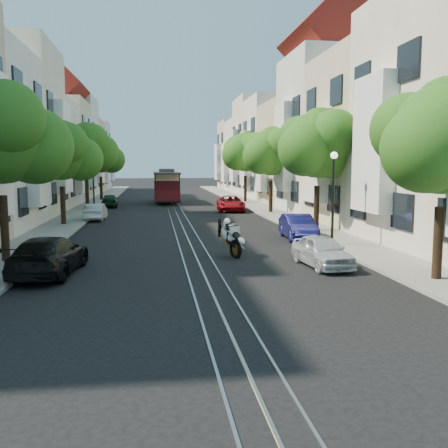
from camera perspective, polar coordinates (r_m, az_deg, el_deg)
name	(u,v)px	position (r m, az deg, el deg)	size (l,w,h in m)	color
ground	(173,206)	(45.61, -5.82, 2.06)	(200.00, 200.00, 0.00)	black
sidewalk_east	(251,204)	(46.43, 3.16, 2.24)	(2.50, 80.00, 0.12)	gray
sidewalk_west	(91,206)	(45.93, -14.91, 1.98)	(2.50, 80.00, 0.12)	gray
rail_left	(167,206)	(45.59, -6.52, 2.07)	(0.06, 80.00, 0.02)	gray
rail_slot	(173,206)	(45.61, -5.82, 2.08)	(0.06, 80.00, 0.02)	gray
rail_right	(179,206)	(45.63, -5.13, 2.09)	(0.06, 80.00, 0.02)	gray
lane_line	(173,206)	(45.61, -5.82, 2.07)	(0.08, 80.00, 0.01)	tan
townhouses_east	(301,149)	(47.33, 8.78, 8.47)	(7.75, 72.00, 12.00)	beige
townhouses_west	(35,149)	(46.52, -20.82, 8.02)	(7.75, 72.00, 11.76)	silver
tree_e_a	(445,142)	(16.92, 23.98, 8.57)	(4.72, 3.87, 6.27)	black
tree_e_b	(319,146)	(27.87, 10.80, 8.77)	(4.93, 4.08, 6.68)	black
tree_e_c	(272,153)	(38.45, 5.52, 8.06)	(4.84, 3.99, 6.52)	black
tree_e_d	(246,153)	(49.23, 2.54, 8.10)	(5.01, 4.16, 6.85)	black
tree_w_a	(1,136)	(20.21, -24.09, 9.13)	(4.93, 4.08, 6.68)	black
tree_w_b	(62,153)	(31.90, -18.03, 7.69)	(4.72, 3.87, 6.27)	black
tree_w_c	(86,148)	(42.79, -15.46, 8.35)	(5.13, 4.28, 7.09)	black
tree_w_d	(101,156)	(53.70, -13.90, 7.51)	(4.84, 3.99, 6.52)	black
lamp_east	(333,184)	(22.85, 12.39, 4.47)	(0.32, 0.32, 4.16)	black
lamp_west	(93,176)	(39.72, -14.72, 5.30)	(0.32, 0.32, 4.16)	black
sportbike_rider	(229,235)	(20.35, 0.58, -1.23)	(0.90, 2.06, 1.54)	black
cable_car	(166,184)	(49.60, -6.60, 4.51)	(2.55, 7.94, 3.05)	black
parked_car_e_near	(322,251)	(18.53, 11.15, -3.05)	(1.36, 3.38, 1.15)	silver
parked_car_e_mid	(298,227)	(25.13, 8.46, -0.34)	(1.32, 3.79, 1.25)	#0D0E41
parked_car_e_far	(231,204)	(40.14, 0.76, 2.36)	(2.07, 4.48, 1.24)	maroon
parked_car_w_near	(49,256)	(17.85, -19.37, -3.42)	(1.84, 4.52, 1.31)	black
parked_car_w_mid	(96,212)	(34.66, -14.46, 1.35)	(1.19, 3.43, 1.13)	silver
parked_car_w_far	(110,201)	(45.27, -12.92, 2.63)	(1.38, 3.43, 1.17)	black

